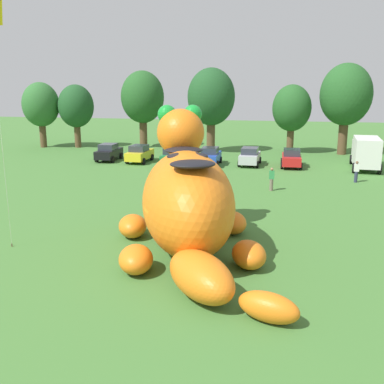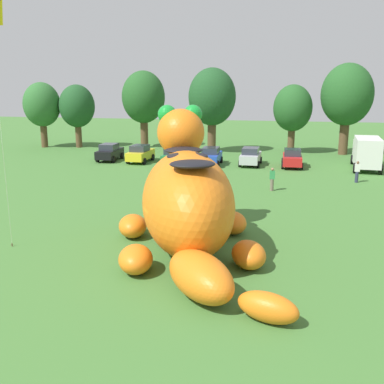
{
  "view_description": "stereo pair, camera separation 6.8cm",
  "coord_description": "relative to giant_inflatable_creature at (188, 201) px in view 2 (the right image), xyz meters",
  "views": [
    {
      "loc": [
        4.64,
        -18.45,
        7.61
      ],
      "look_at": [
        0.38,
        2.11,
        2.59
      ],
      "focal_mm": 42.28,
      "sensor_mm": 36.0,
      "label": 1
    },
    {
      "loc": [
        4.71,
        -18.44,
        7.61
      ],
      "look_at": [
        0.38,
        2.11,
        2.59
      ],
      "focal_mm": 42.28,
      "sensor_mm": 36.0,
      "label": 2
    }
  ],
  "objects": [
    {
      "name": "ground_plane",
      "position": [
        -0.4,
        -1.1,
        -2.4
      ],
      "size": [
        160.0,
        160.0,
        0.0
      ],
      "primitive_type": "plane",
      "color": "#427533"
    },
    {
      "name": "giant_inflatable_creature",
      "position": [
        0.0,
        0.0,
        0.0
      ],
      "size": [
        9.3,
        11.68,
        6.57
      ],
      "color": "orange",
      "rests_on": "ground"
    },
    {
      "name": "car_black",
      "position": [
        -13.39,
        23.55,
        -1.54
      ],
      "size": [
        2.04,
        4.15,
        1.72
      ],
      "color": "black",
      "rests_on": "ground"
    },
    {
      "name": "car_yellow",
      "position": [
        -10.0,
        23.23,
        -1.54
      ],
      "size": [
        2.04,
        4.15,
        1.72
      ],
      "color": "yellow",
      "rests_on": "ground"
    },
    {
      "name": "car_green",
      "position": [
        -6.35,
        22.37,
        -1.54
      ],
      "size": [
        2.07,
        4.17,
        1.72
      ],
      "color": "#1E7238",
      "rests_on": "ground"
    },
    {
      "name": "car_blue",
      "position": [
        -2.81,
        23.04,
        -1.54
      ],
      "size": [
        1.99,
        4.13,
        1.72
      ],
      "color": "#2347B7",
      "rests_on": "ground"
    },
    {
      "name": "car_silver",
      "position": [
        0.96,
        23.68,
        -1.54
      ],
      "size": [
        2.04,
        4.15,
        1.72
      ],
      "color": "#B7BABF",
      "rests_on": "ground"
    },
    {
      "name": "car_red",
      "position": [
        4.86,
        23.5,
        -1.54
      ],
      "size": [
        1.99,
        4.13,
        1.72
      ],
      "color": "red",
      "rests_on": "ground"
    },
    {
      "name": "box_truck",
      "position": [
        11.47,
        23.85,
        -0.8
      ],
      "size": [
        2.72,
        6.53,
        2.95
      ],
      "color": "silver",
      "rests_on": "ground"
    },
    {
      "name": "tree_far_left",
      "position": [
        -25.11,
        31.36,
        2.74
      ],
      "size": [
        4.43,
        4.43,
        7.87
      ],
      "color": "brown",
      "rests_on": "ground"
    },
    {
      "name": "tree_left",
      "position": [
        -20.87,
        32.1,
        2.56
      ],
      "size": [
        4.28,
        4.28,
        7.59
      ],
      "color": "brown",
      "rests_on": "ground"
    },
    {
      "name": "tree_mid_left",
      "position": [
        -12.92,
        33.72,
        3.62
      ],
      "size": [
        5.19,
        5.19,
        9.22
      ],
      "color": "brown",
      "rests_on": "ground"
    },
    {
      "name": "tree_centre_left",
      "position": [
        -4.13,
        31.42,
        3.76
      ],
      "size": [
        5.31,
        5.31,
        9.43
      ],
      "color": "brown",
      "rests_on": "ground"
    },
    {
      "name": "tree_centre",
      "position": [
        4.76,
        32.62,
        2.57
      ],
      "size": [
        4.29,
        4.29,
        7.61
      ],
      "color": "brown",
      "rests_on": "ground"
    },
    {
      "name": "tree_centre_right",
      "position": [
        10.43,
        32.78,
        4.04
      ],
      "size": [
        5.55,
        5.55,
        9.86
      ],
      "color": "brown",
      "rests_on": "ground"
    },
    {
      "name": "spectator_near_inflatable",
      "position": [
        -3.57,
        10.61,
        -1.55
      ],
      "size": [
        0.38,
        0.26,
        1.71
      ],
      "color": "#726656",
      "rests_on": "ground"
    },
    {
      "name": "spectator_mid_field",
      "position": [
        9.86,
        17.52,
        -1.55
      ],
      "size": [
        0.38,
        0.26,
        1.71
      ],
      "color": "#2D334C",
      "rests_on": "ground"
    },
    {
      "name": "spectator_by_cars",
      "position": [
        3.38,
        13.22,
        -1.55
      ],
      "size": [
        0.38,
        0.26,
        1.71
      ],
      "color": "#726656",
      "rests_on": "ground"
    }
  ]
}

